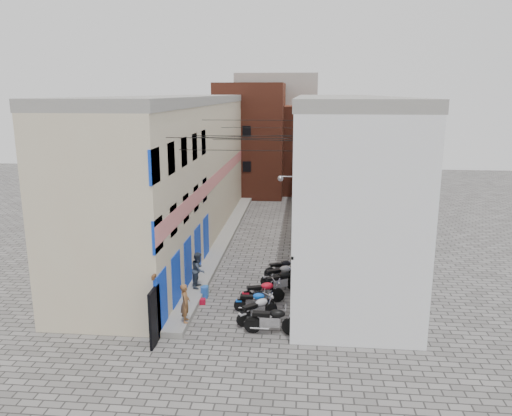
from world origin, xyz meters
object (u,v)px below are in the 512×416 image
(motorcycle_b, at_px, (257,308))
(red_crate, at_px, (201,301))
(motorcycle_a, at_px, (271,319))
(motorcycle_e, at_px, (280,280))
(water_jug_near, at_px, (204,292))
(motorcycle_c, at_px, (254,300))
(motorcycle_f, at_px, (281,274))
(person_a, at_px, (185,303))
(motorcycle_g, at_px, (282,267))
(motorcycle_d, at_px, (262,291))
(person_b, at_px, (199,270))
(water_jug_far, at_px, (205,291))

(motorcycle_b, xyz_separation_m, red_crate, (-2.66, 1.50, -0.47))
(motorcycle_a, bearing_deg, motorcycle_e, 178.33)
(motorcycle_e, xyz_separation_m, water_jug_near, (-3.45, -0.91, -0.35))
(motorcycle_c, relative_size, motorcycle_f, 0.84)
(motorcycle_b, height_order, motorcycle_e, motorcycle_e)
(motorcycle_c, relative_size, person_a, 1.11)
(motorcycle_c, xyz_separation_m, person_a, (-2.59, -1.75, 0.53))
(motorcycle_f, distance_m, water_jug_near, 3.90)
(person_a, relative_size, water_jug_near, 3.03)
(motorcycle_a, bearing_deg, person_a, -92.91)
(motorcycle_g, bearing_deg, motorcycle_d, -33.31)
(motorcycle_a, relative_size, person_b, 1.27)
(red_crate, bearing_deg, motorcycle_e, 24.93)
(motorcycle_c, relative_size, red_crate, 4.76)
(motorcycle_b, bearing_deg, motorcycle_a, -9.07)
(motorcycle_a, height_order, motorcycle_g, motorcycle_a)
(motorcycle_e, height_order, motorcycle_f, motorcycle_e)
(motorcycle_a, height_order, person_a, person_a)
(person_a, distance_m, water_jug_near, 3.08)
(motorcycle_f, xyz_separation_m, motorcycle_g, (0.02, 1.08, -0.06))
(motorcycle_d, xyz_separation_m, motorcycle_f, (0.73, 2.17, 0.02))
(motorcycle_e, distance_m, motorcycle_f, 0.91)
(motorcycle_c, distance_m, motorcycle_e, 2.37)
(motorcycle_b, height_order, motorcycle_c, motorcycle_b)
(motorcycle_d, xyz_separation_m, person_b, (-3.10, 1.05, 0.51))
(motorcycle_e, height_order, person_b, person_b)
(person_a, bearing_deg, red_crate, -14.34)
(motorcycle_d, relative_size, red_crate, 5.49)
(motorcycle_e, height_order, person_a, person_a)
(motorcycle_f, height_order, person_b, person_b)
(motorcycle_f, relative_size, water_jug_near, 4.01)
(person_a, bearing_deg, person_b, -6.81)
(person_a, distance_m, red_crate, 2.47)
(motorcycle_d, xyz_separation_m, red_crate, (-2.71, -0.34, -0.47))
(motorcycle_d, distance_m, water_jug_far, 2.81)
(motorcycle_e, bearing_deg, motorcycle_f, 147.02)
(motorcycle_e, xyz_separation_m, red_crate, (-3.45, -1.60, -0.50))
(motorcycle_f, bearing_deg, water_jug_far, -92.26)
(motorcycle_c, height_order, person_b, person_b)
(motorcycle_d, relative_size, motorcycle_f, 0.97)
(motorcycle_a, xyz_separation_m, water_jug_far, (-3.30, 3.46, -0.39))
(person_b, height_order, water_jug_far, person_b)
(motorcycle_a, height_order, motorcycle_b, motorcycle_a)
(motorcycle_a, height_order, red_crate, motorcycle_a)
(motorcycle_d, xyz_separation_m, person_a, (-2.86, -2.62, 0.45))
(motorcycle_d, height_order, motorcycle_e, motorcycle_e)
(motorcycle_c, height_order, motorcycle_e, motorcycle_e)
(motorcycle_g, distance_m, water_jug_near, 4.52)
(motorcycle_a, xyz_separation_m, motorcycle_e, (0.15, 4.09, -0.01))
(motorcycle_c, relative_size, motorcycle_g, 0.93)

